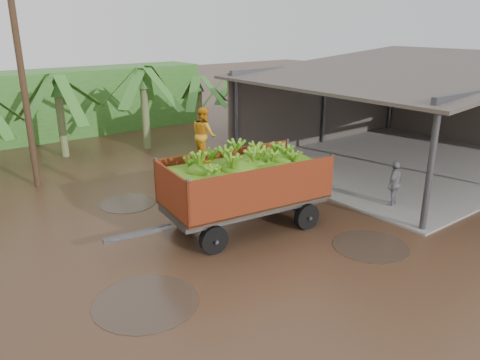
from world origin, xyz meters
The scene contains 7 objects.
ground centered at (0.00, 0.00, 0.00)m, with size 100.00×100.00×0.00m, color black.
packing_shed centered at (11.77, 1.77, 2.50)m, with size 12.78×10.80×4.76m.
hedge_north centered at (-2.00, 16.00, 1.80)m, with size 22.00×3.00×3.60m, color #2D661E.
banana_trailer centered at (1.12, -0.18, 1.47)m, with size 6.87×2.95×3.83m.
man_blue centered at (3.32, 1.61, 0.88)m, with size 0.64×0.42×1.76m, color #7D9FE5.
man_grey centered at (6.27, -1.93, 0.83)m, with size 0.97×0.40×1.65m, color gray.
utility_pole centered at (-2.85, 7.79, 4.25)m, with size 1.20×0.24×8.39m.
Camera 1 is at (-7.11, -10.65, 6.07)m, focal length 35.00 mm.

